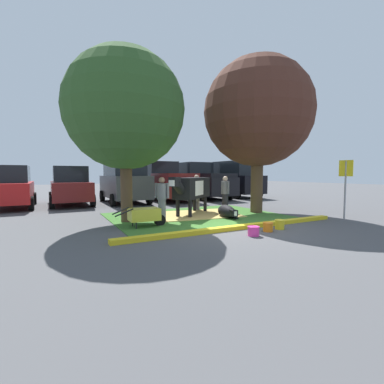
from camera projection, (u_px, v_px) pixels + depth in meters
The scene contains 22 objects.
ground_plane at pixel (232, 227), 8.14m from camera, with size 80.00×80.00×0.00m, color #4C4C4F.
grass_island at pixel (198, 216), 10.17m from camera, with size 6.40×4.93×0.02m, color #386B28.
curb_yellow at pixel (241, 227), 7.86m from camera, with size 7.60×0.24×0.12m, color yellow.
hay_bedding at pixel (196, 215), 10.49m from camera, with size 3.20×2.40×0.04m, color tan.
shade_tree_left at pixel (125, 110), 8.80m from camera, with size 3.96×3.96×5.74m.
shade_tree_right at pixel (258, 113), 10.93m from camera, with size 4.45×4.45×6.39m.
cow_holstein at pixel (191, 188), 10.48m from camera, with size 2.62×2.33×1.52m.
calf_lying at pixel (227, 212), 9.82m from camera, with size 0.66×1.33×0.48m.
person_handler at pixel (225, 193), 11.24m from camera, with size 0.34×0.53×1.53m.
person_visitor_near at pixel (197, 191), 11.79m from camera, with size 0.48×0.34×1.59m.
person_visitor_far at pixel (162, 198), 8.94m from camera, with size 0.39×0.42×1.52m.
wheelbarrow at pixel (145, 215), 8.09m from camera, with size 1.60×0.63×0.63m.
parking_sign at pixel (346, 178), 9.24m from camera, with size 0.16×0.43×2.10m.
bucket_pink at pixel (253, 231), 6.98m from camera, with size 0.32×0.32×0.25m.
bucket_orange at pixel (268, 227), 7.51m from camera, with size 0.30×0.30×0.26m.
bucket_yellow at pixel (280, 224), 7.83m from camera, with size 0.29×0.29×0.28m.
sedan_red at pixel (10, 187), 12.64m from camera, with size 2.05×4.42×2.02m.
sedan_blue at pixel (70, 186), 13.97m from camera, with size 2.05×4.42×2.02m.
suv_dark_grey at pixel (124, 180), 15.00m from camera, with size 2.15×4.62×2.52m.
pickup_truck_maroon at pixel (166, 182), 16.61m from camera, with size 2.26×5.42×2.42m.
pickup_truck_black at pixel (202, 182), 17.82m from camera, with size 2.26×5.42×2.42m.
suv_black at pixel (234, 179), 18.93m from camera, with size 2.15×4.62×2.52m.
Camera 1 is at (-4.86, -6.53, 1.62)m, focal length 24.89 mm.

